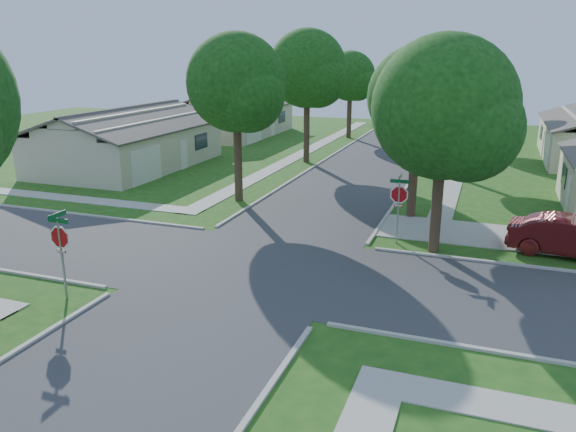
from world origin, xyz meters
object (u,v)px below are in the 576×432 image
(tree_w_near, at_px, (237,87))
(house_nw_near, at_px, (129,146))
(car_driveway, at_px, (571,237))
(car_curb_east, at_px, (426,143))
(tree_w_mid, at_px, (308,72))
(car_curb_west, at_px, (385,119))
(stop_sign_ne, at_px, (399,197))
(tree_e_mid, at_px, (443,78))
(stop_sign_sw, at_px, (60,241))
(tree_w_far, at_px, (351,79))
(tree_e_far, at_px, (456,75))
(tree_ne_corner, at_px, (445,114))
(tree_e_near, at_px, (419,102))
(house_nw_far, at_px, (232,119))

(tree_w_near, xyz_separation_m, house_nw_near, (-11.35, 5.99, -4.60))
(car_driveway, relative_size, car_curb_east, 1.03)
(tree_w_mid, relative_size, car_curb_west, 2.22)
(stop_sign_ne, relative_size, tree_w_mid, 0.31)
(stop_sign_ne, bearing_deg, car_curb_east, 93.65)
(tree_w_near, relative_size, house_nw_near, 0.66)
(stop_sign_ne, height_order, tree_e_mid, tree_e_mid)
(stop_sign_sw, distance_m, house_nw_near, 22.71)
(tree_w_far, relative_size, car_driveway, 1.68)
(house_nw_near, bearing_deg, tree_e_mid, 16.15)
(tree_w_near, xyz_separation_m, tree_w_mid, (0.00, 12.00, 0.37))
(car_driveway, bearing_deg, tree_w_far, 37.28)
(house_nw_near, relative_size, car_driveway, 2.84)
(stop_sign_sw, height_order, tree_w_mid, tree_w_mid)
(stop_sign_sw, distance_m, car_driveway, 19.18)
(tree_w_far, height_order, car_curb_west, tree_w_far)
(car_curb_west, bearing_deg, stop_sign_ne, 108.19)
(tree_e_far, xyz_separation_m, house_nw_near, (-20.75, -19.01, -4.46))
(tree_w_far, bearing_deg, stop_sign_sw, -90.07)
(tree_e_mid, relative_size, car_curb_west, 2.14)
(tree_w_far, distance_m, car_curb_west, 11.94)
(tree_e_mid, bearing_deg, car_driveway, -66.50)
(tree_w_mid, bearing_deg, stop_sign_ne, -60.20)
(tree_ne_corner, distance_m, house_nw_near, 25.15)
(tree_e_near, height_order, house_nw_far, tree_e_near)
(house_nw_far, relative_size, car_driveway, 2.84)
(tree_e_far, xyz_separation_m, tree_w_near, (-9.40, -25.00, 0.14))
(tree_w_near, xyz_separation_m, car_driveway, (16.14, -3.51, -5.33))
(tree_e_near, distance_m, tree_ne_corner, 5.06)
(stop_sign_ne, xyz_separation_m, tree_ne_corner, (1.66, -0.49, 3.56))
(stop_sign_ne, relative_size, car_curb_east, 0.64)
(tree_w_mid, bearing_deg, tree_w_near, -90.02)
(tree_w_far, bearing_deg, tree_e_near, -69.39)
(tree_e_mid, xyz_separation_m, car_driveway, (6.74, -15.51, -5.46))
(tree_w_mid, height_order, house_nw_far, tree_w_mid)
(tree_w_far, distance_m, car_curb_east, 10.82)
(tree_ne_corner, height_order, car_curb_west, tree_ne_corner)
(house_nw_far, bearing_deg, car_curb_east, -11.08)
(tree_ne_corner, bearing_deg, car_curb_west, 103.25)
(house_nw_near, bearing_deg, car_curb_east, 34.61)
(stop_sign_ne, bearing_deg, car_curb_west, 101.14)
(tree_w_near, relative_size, car_driveway, 1.87)
(tree_e_mid, distance_m, tree_w_mid, 9.40)
(house_nw_near, height_order, house_nw_far, same)
(tree_w_mid, distance_m, house_nw_near, 13.77)
(tree_ne_corner, relative_size, car_curb_west, 2.01)
(tree_e_mid, relative_size, house_nw_far, 0.68)
(car_curb_west, bearing_deg, tree_ne_corner, 110.30)
(tree_w_far, relative_size, tree_ne_corner, 0.93)
(tree_e_far, height_order, car_curb_east, tree_e_far)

